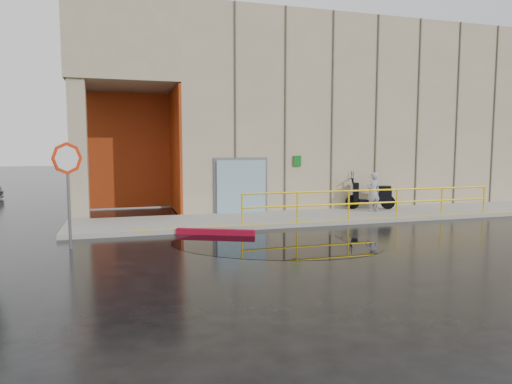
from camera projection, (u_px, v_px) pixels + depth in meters
ground at (292, 250)px, 11.79m from camera, size 120.00×120.00×0.00m
sidewalk at (348, 215)px, 17.22m from camera, size 20.00×3.00×0.15m
building at (308, 117)px, 23.31m from camera, size 20.00×10.17×8.00m
guardrail at (373, 204)px, 15.94m from camera, size 9.56×0.06×1.03m
person at (373, 192)px, 17.68m from camera, size 0.56×0.37×1.52m
scooter at (371, 188)px, 18.39m from camera, size 2.01×1.27×1.52m
stop_sign at (68, 172)px, 11.68m from camera, size 0.70×0.52×2.77m
red_curb at (215, 232)px, 13.76m from camera, size 2.26×1.16×0.18m
puddle at (275, 244)px, 12.43m from camera, size 6.77×5.68×0.01m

